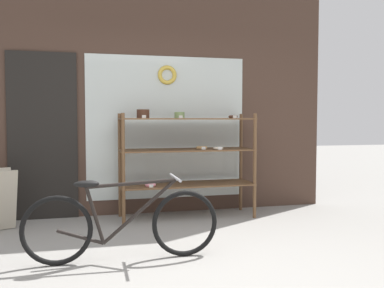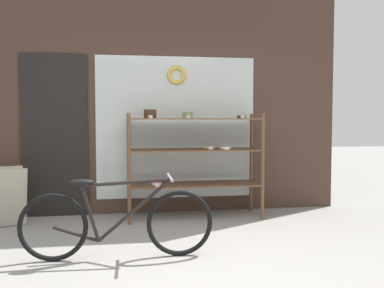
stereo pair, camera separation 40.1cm
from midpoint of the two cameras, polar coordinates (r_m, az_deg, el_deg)
ground_plane at (r=3.71m, az=-2.75°, el=-16.50°), size 30.00×30.00×0.00m
storefront_facade at (r=5.81m, az=-7.77°, el=9.50°), size 4.91×0.13×3.90m
display_case at (r=5.45m, az=-2.99°, el=-0.98°), size 1.70×0.54×1.38m
bicycle at (r=3.93m, az=-12.31°, el=-10.38°), size 1.73×0.46×0.74m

